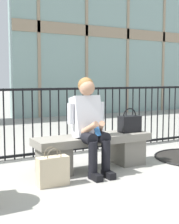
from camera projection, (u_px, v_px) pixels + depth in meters
ground_plane at (93, 168)px, 4.24m from camera, size 60.00×60.00×0.00m
stone_bench at (93, 149)px, 4.21m from camera, size 1.60×0.44×0.45m
seated_person_with_phone at (90, 122)px, 4.00m from camera, size 0.52×0.66×1.21m
handbag_on_bench at (130, 123)px, 4.45m from camera, size 0.30×0.16×0.34m
shopping_bag at (53, 171)px, 3.54m from camera, size 0.35×0.14×0.43m
plaza_railing at (63, 121)px, 5.05m from camera, size 8.77×0.04×1.06m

